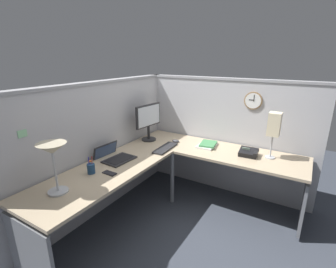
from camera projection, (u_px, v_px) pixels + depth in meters
The scene contains 16 objects.
ground_plane at pixel (177, 211), 3.05m from camera, with size 6.80×6.80×0.00m, color #383D47.
cubicle_wall_back at pixel (99, 148), 2.94m from camera, with size 2.57×0.12×1.58m.
cubicle_wall_right at pixel (224, 136), 3.39m from camera, with size 0.12×2.37×1.58m.
desk at pixel (175, 171), 2.72m from camera, with size 2.35×2.15×0.73m.
monitor at pixel (148, 120), 3.33m from camera, with size 0.46×0.20×0.50m.
laptop at pixel (113, 156), 2.79m from camera, with size 0.36×0.40×0.22m.
keyboard at pixel (165, 148), 3.08m from camera, with size 0.43×0.14×0.02m, color #232326.
computer_mouse at pixel (176, 141), 3.32m from camera, with size 0.06×0.10×0.03m, color #38383D.
desk_lamp_dome at pixel (52, 153), 1.99m from camera, with size 0.24×0.24×0.44m.
pen_cup at pixel (91, 168), 2.43m from camera, with size 0.08×0.08×0.18m.
cell_phone at pixel (110, 173), 2.44m from camera, with size 0.07×0.14×0.01m, color black.
office_phone at pixel (249, 153), 2.86m from camera, with size 0.20×0.21×0.11m.
book_stack at pixel (207, 145), 3.17m from camera, with size 0.30×0.23×0.04m.
desk_lamp_paper at pixel (274, 126), 2.70m from camera, with size 0.13×0.13×0.53m.
wall_clock at pixel (253, 101), 3.02m from camera, with size 0.04×0.22×0.22m.
pinned_note_leftmost at pixel (22, 134), 2.06m from camera, with size 0.08×0.00×0.06m, color #8CCC99.
Camera 1 is at (-2.30, -1.25, 1.84)m, focal length 26.20 mm.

